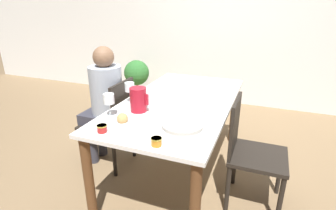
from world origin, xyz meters
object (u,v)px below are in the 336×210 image
Objects in this scene: chair_person_side at (112,121)px; jam_jar_amber at (156,141)px; potted_plant at (137,75)px; person_seated at (104,97)px; red_pitcher at (138,99)px; jam_jar_red at (102,128)px; wine_glass_water at (130,88)px; wine_glass_juice at (109,100)px; serving_tray at (182,125)px; chair_opposite at (249,150)px; teacup_near_person at (199,109)px; bread_plate at (123,121)px.

jam_jar_amber is at bearing -131.95° from chair_person_side.
person_seated is at bearing -71.60° from potted_plant.
red_pitcher is (0.42, -0.25, 0.36)m from chair_person_side.
person_seated is 0.82m from jam_jar_red.
person_seated is 6.57× the size of wine_glass_water.
wine_glass_juice is at bearing -140.97° from person_seated.
wine_glass_juice is 0.28m from jam_jar_red.
jam_jar_amber is at bearing -129.82° from person_seated.
person_seated is at bearing 129.03° from wine_glass_juice.
chair_person_side is at bearing 154.30° from serving_tray.
potted_plant is (-1.93, 1.82, -0.02)m from chair_opposite.
wine_glass_water is 2.68× the size of jam_jar_red.
serving_tray is at bearing -114.66° from person_seated.
jam_jar_red is (-0.40, 0.03, 0.00)m from jam_jar_amber.
chair_opposite is at bearing -94.13° from person_seated.
serving_tray is (-0.04, -0.30, -0.01)m from teacup_near_person.
person_seated reaches higher than wine_glass_water.
teacup_near_person is at bearing 41.33° from bread_plate.
bread_plate reaches higher than serving_tray.
chair_opposite is 4.86× the size of wine_glass_water.
serving_tray is (0.41, -0.15, -0.08)m from red_pitcher.
chair_person_side reaches higher than potted_plant.
red_pitcher reaches higher than chair_person_side.
wine_glass_water is at bearing -88.12° from chair_opposite.
bread_plate is (0.15, -0.07, -0.11)m from wine_glass_juice.
jam_jar_amber is (0.35, -0.44, -0.07)m from red_pitcher.
red_pitcher is 0.23m from wine_glass_juice.
wine_glass_water reaches higher than chair_opposite.
chair_person_side is at bearing 157.82° from wine_glass_water.
chair_opposite reaches higher than jam_jar_red.
red_pitcher reaches higher than potted_plant.
chair_person_side reaches higher than bread_plate.
bread_plate is at bearing -90.04° from red_pitcher.
chair_opposite is 1.28× the size of potted_plant.
chair_opposite is 13.01× the size of jam_jar_amber.
jam_jar_amber is at bearing -49.42° from wine_glass_water.
person_seated reaches higher than chair_opposite.
wine_glass_water is 0.64m from serving_tray.
jam_jar_red is (-0.06, -0.41, -0.07)m from red_pitcher.
bread_plate is at bearing 71.49° from jam_jar_red.
chair_person_side is 0.61m from red_pitcher.
chair_person_side is 3.01× the size of serving_tray.
bread_plate is at bearing -63.86° from chair_opposite.
wine_glass_water is at bearing -179.10° from teacup_near_person.
red_pitcher is 1.07× the size of wine_glass_water.
person_seated is at bearing 155.34° from serving_tray.
serving_tray is (0.92, -0.42, 0.05)m from person_seated.
wine_glass_water is at bearing 152.66° from serving_tray.
chair_opposite is 0.85m from jam_jar_amber.
chair_opposite is 6.63× the size of teacup_near_person.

